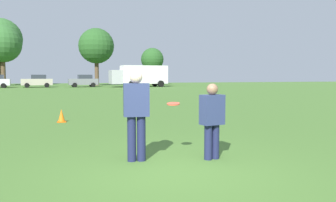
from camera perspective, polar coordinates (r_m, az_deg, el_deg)
The scene contains 12 objects.
ground_plane at distance 6.12m, azimuth 0.86°, elevation -11.67°, with size 141.52×141.52×0.00m, color #47702D.
player_thrower at distance 6.55m, azimuth -5.47°, elevation -1.65°, with size 0.53×0.34×1.78m.
player_defender at distance 6.74m, azimuth 7.57°, elevation -2.78°, with size 0.50×0.35×1.53m.
frisbee at distance 6.90m, azimuth 0.91°, elevation -0.48°, with size 0.27×0.27×0.07m.
traffic_cone at distance 12.68m, azimuth -17.81°, elevation -2.45°, with size 0.32×0.32×0.48m.
parked_car_center at distance 51.18m, azimuth -21.52°, elevation 3.22°, with size 4.33×2.47×1.82m.
parked_car_mid_right at distance 50.75m, azimuth -14.30°, elevation 3.39°, with size 4.33×2.47×1.82m.
box_truck at distance 49.81m, azimuth -4.85°, elevation 4.44°, with size 8.66×3.44×3.18m.
tree_east_oak at distance 64.64m, azimuth -26.78°, elevation 9.45°, with size 7.08×7.08×11.51m.
tree_far_east_pine at distance 62.26m, azimuth -26.57°, elevation 8.76°, with size 6.21×6.21×10.09m.
tree_far_west_pine at distance 58.15m, azimuth -12.20°, elevation 9.19°, with size 5.96×5.96×9.68m.
tree_horizon_center at distance 61.59m, azimuth -2.71°, elevation 7.14°, with size 4.16×4.16×6.76m.
Camera 1 is at (-1.79, -5.60, 1.69)m, focal length 35.50 mm.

